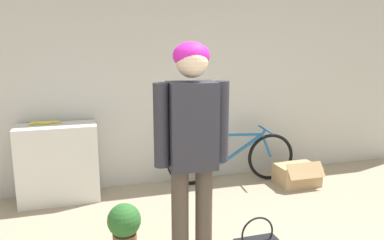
{
  "coord_description": "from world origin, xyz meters",
  "views": [
    {
      "loc": [
        -1.12,
        -1.61,
        1.76
      ],
      "look_at": [
        -0.35,
        0.94,
        1.22
      ],
      "focal_mm": 35.0,
      "sensor_mm": 36.0,
      "label": 1
    }
  ],
  "objects_px": {
    "banana": "(44,123)",
    "cardboard_box": "(297,174)",
    "person": "(192,136)",
    "potted_plant": "(124,227)",
    "bicycle": "(231,157)"
  },
  "relations": [
    {
      "from": "banana",
      "to": "cardboard_box",
      "type": "relative_size",
      "value": 0.73
    },
    {
      "from": "bicycle",
      "to": "banana",
      "type": "relative_size",
      "value": 4.54
    },
    {
      "from": "person",
      "to": "bicycle",
      "type": "xyz_separation_m",
      "value": [
        1.04,
        1.7,
        -0.76
      ]
    },
    {
      "from": "banana",
      "to": "potted_plant",
      "type": "distance_m",
      "value": 1.72
    },
    {
      "from": "bicycle",
      "to": "cardboard_box",
      "type": "bearing_deg",
      "value": -15.82
    },
    {
      "from": "person",
      "to": "banana",
      "type": "relative_size",
      "value": 4.81
    },
    {
      "from": "bicycle",
      "to": "banana",
      "type": "height_order",
      "value": "banana"
    },
    {
      "from": "banana",
      "to": "potted_plant",
      "type": "xyz_separation_m",
      "value": [
        0.69,
        -1.44,
        -0.64
      ]
    },
    {
      "from": "person",
      "to": "banana",
      "type": "distance_m",
      "value": 2.16
    },
    {
      "from": "banana",
      "to": "cardboard_box",
      "type": "height_order",
      "value": "banana"
    },
    {
      "from": "cardboard_box",
      "to": "banana",
      "type": "bearing_deg",
      "value": 172.07
    },
    {
      "from": "bicycle",
      "to": "potted_plant",
      "type": "bearing_deg",
      "value": -132.76
    },
    {
      "from": "cardboard_box",
      "to": "person",
      "type": "bearing_deg",
      "value": -142.49
    },
    {
      "from": "person",
      "to": "potted_plant",
      "type": "xyz_separation_m",
      "value": [
        -0.48,
        0.37,
        -0.84
      ]
    },
    {
      "from": "person",
      "to": "potted_plant",
      "type": "distance_m",
      "value": 1.03
    }
  ]
}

